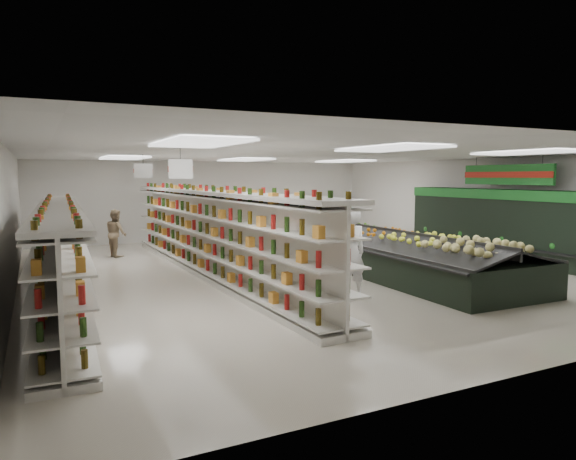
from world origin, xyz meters
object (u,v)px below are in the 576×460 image
shopper_background (116,233)px  shopper_main (351,253)px  produce_island (400,254)px  gondola_left (61,255)px  soda_endcap (247,224)px  gondola_center (211,236)px

shopper_background → shopper_main: bearing=-169.7°
produce_island → shopper_background: shopper_background is taller
gondola_left → shopper_background: (1.87, 5.19, -0.13)m
soda_endcap → shopper_background: (-4.98, -1.09, 0.02)m
shopper_main → gondola_center: bearing=-60.9°
gondola_left → soda_endcap: gondola_left is taller
soda_endcap → shopper_main: (-1.27, -9.19, 0.22)m
soda_endcap → shopper_main: size_ratio=0.80×
gondola_center → shopper_main: (1.88, -3.89, -0.06)m
soda_endcap → gondola_left: bearing=-137.5°
gondola_left → shopper_background: 5.51m
gondola_left → shopper_main: bearing=-25.2°
produce_island → shopper_main: bearing=-147.6°
gondola_left → soda_endcap: (6.84, 6.28, -0.15)m
gondola_center → shopper_main: gondola_center is taller
gondola_left → shopper_main: size_ratio=5.87×
soda_endcap → produce_island: bearing=-79.2°
shopper_background → gondola_center: bearing=-170.7°
shopper_main → soda_endcap: bearing=-94.5°
produce_island → shopper_main: 3.22m
shopper_main → shopper_background: (-3.71, 8.10, -0.20)m
gondola_left → shopper_background: bearing=72.6°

